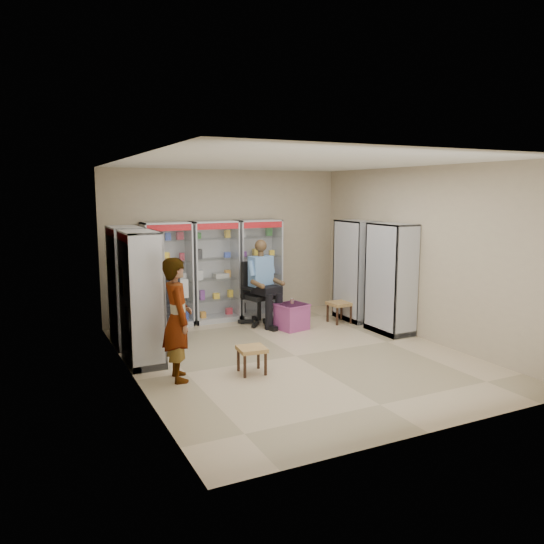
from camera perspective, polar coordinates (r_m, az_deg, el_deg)
name	(u,v)px	position (r m, az deg, el deg)	size (l,w,h in m)	color
floor	(296,356)	(8.47, 2.56, -9.00)	(6.00, 6.00, 0.00)	tan
room_shell	(297,231)	(8.09, 2.66, 4.40)	(5.02, 6.02, 3.01)	tan
cabinet_back_left	(167,275)	(10.26, -11.19, -0.29)	(0.90, 0.50, 2.00)	#AEB0B6
cabinet_back_mid	(215,271)	(10.54, -6.19, 0.06)	(0.90, 0.50, 2.00)	#A2A4A9
cabinet_back_right	(258,268)	(10.89, -1.49, 0.39)	(0.90, 0.50, 2.00)	#B3B5BA
cabinet_right_far	(356,271)	(10.72, 9.00, 0.15)	(0.50, 0.90, 2.00)	#B7BBBF
cabinet_right_near	(391,279)	(9.86, 12.66, -0.70)	(0.50, 0.90, 2.00)	silver
cabinet_left_far	(127,286)	(9.17, -15.31, -1.50)	(0.50, 0.90, 2.00)	silver
cabinet_left_near	(142,298)	(8.10, -13.84, -2.75)	(0.50, 0.90, 2.00)	silver
wooden_chair	(165,311)	(9.60, -11.41, -4.13)	(0.42, 0.42, 0.94)	black
seated_customer	(166,300)	(9.52, -11.37, -3.02)	(0.44, 0.60, 1.34)	black
office_chair	(259,293)	(10.31, -1.40, -2.28)	(0.67, 0.67, 1.22)	black
seated_shopkeeper	(260,285)	(10.24, -1.28, -1.41)	(0.51, 0.71, 1.55)	#77ABEB
pink_trunk	(292,316)	(9.99, 2.14, -4.81)	(0.50, 0.48, 0.48)	#C34E96
tea_glass	(292,301)	(9.96, 2.17, -3.14)	(0.07, 0.07, 0.10)	#5C1807
woven_stool_a	(339,312)	(10.57, 7.25, -4.32)	(0.41, 0.41, 0.41)	olive
woven_stool_b	(252,360)	(7.65, -2.19, -9.45)	(0.38, 0.38, 0.38)	olive
standing_man	(177,319)	(7.34, -10.14, -5.03)	(0.62, 0.41, 1.70)	#98989B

